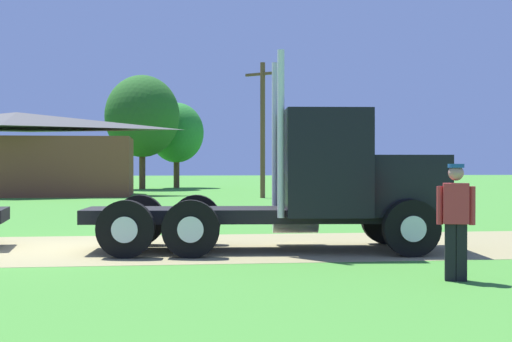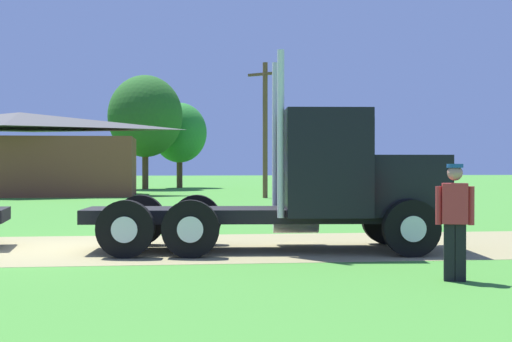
{
  "view_description": "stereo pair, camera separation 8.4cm",
  "coord_description": "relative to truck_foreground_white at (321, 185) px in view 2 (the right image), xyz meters",
  "views": [
    {
      "loc": [
        2.18,
        -16.46,
        1.81
      ],
      "look_at": [
        4.12,
        -1.09,
        1.66
      ],
      "focal_mm": 53.28,
      "sensor_mm": 36.0,
      "label": 1
    },
    {
      "loc": [
        2.27,
        -16.47,
        1.81
      ],
      "look_at": [
        4.12,
        -1.09,
        1.66
      ],
      "focal_mm": 53.28,
      "sensor_mm": 36.0,
      "label": 2
    }
  ],
  "objects": [
    {
      "name": "truck_foreground_white",
      "position": [
        0.0,
        0.0,
        0.0
      ],
      "size": [
        7.68,
        3.26,
        4.05
      ],
      "color": "black",
      "rests_on": "ground_plane"
    },
    {
      "name": "tree_far_right",
      "position": [
        -2.13,
        41.73,
        2.76
      ],
      "size": [
        4.09,
        4.09,
        6.4
      ],
      "color": "#513823",
      "rests_on": "ground_plane"
    },
    {
      "name": "tree_right",
      "position": [
        -4.61,
        38.74,
        3.8
      ],
      "size": [
        5.28,
        5.28,
        8.09
      ],
      "color": "#513823",
      "rests_on": "ground_plane"
    },
    {
      "name": "shed_building",
      "position": [
        -11.38,
        28.6,
        0.9
      ],
      "size": [
        13.45,
        6.19,
        4.72
      ],
      "color": "brown",
      "rests_on": "ground_plane"
    },
    {
      "name": "utility_pole_near",
      "position": [
        2.03,
        24.14,
        2.45
      ],
      "size": [
        1.69,
        1.62,
        7.16
      ],
      "color": "brown",
      "rests_on": "ground_plane"
    },
    {
      "name": "dirt_track",
      "position": [
        -5.51,
        0.88,
        -1.37
      ],
      "size": [
        120.0,
        5.7,
        0.01
      ],
      "primitive_type": "cube",
      "color": "#8D8458",
      "rests_on": "ground_plane"
    },
    {
      "name": "visitor_walking_mid",
      "position": [
        1.2,
        -4.34,
        -0.38
      ],
      "size": [
        0.56,
        0.37,
        1.81
      ],
      "color": "#B22D33",
      "rests_on": "ground_plane"
    },
    {
      "name": "ground_plane",
      "position": [
        -5.51,
        0.88,
        -1.37
      ],
      "size": [
        200.0,
        200.0,
        0.0
      ],
      "primitive_type": "plane",
      "color": "#40832E"
    }
  ]
}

